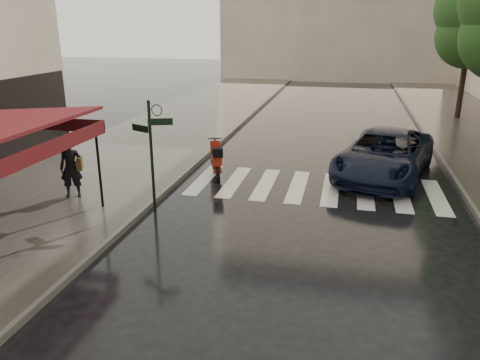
% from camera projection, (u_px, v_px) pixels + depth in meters
% --- Properties ---
extents(ground, '(120.00, 120.00, 0.00)m').
position_uv_depth(ground, '(153.00, 268.00, 10.01)').
color(ground, black).
rests_on(ground, ground).
extents(sidewalk_near, '(6.00, 60.00, 0.12)m').
position_uv_depth(sidewalk_near, '(164.00, 133.00, 22.04)').
color(sidewalk_near, '#38332D').
rests_on(sidewalk_near, ground).
extents(curb_near, '(0.12, 60.00, 0.16)m').
position_uv_depth(curb_near, '(227.00, 136.00, 21.39)').
color(curb_near, '#595651').
rests_on(curb_near, ground).
extents(curb_far, '(0.12, 60.00, 0.16)m').
position_uv_depth(curb_far, '(433.00, 147.00, 19.49)').
color(curb_far, '#595651').
rests_on(curb_far, ground).
extents(crosswalk, '(7.85, 3.20, 0.01)m').
position_uv_depth(crosswalk, '(314.00, 188.00, 14.92)').
color(crosswalk, silver).
rests_on(crosswalk, ground).
extents(signpost, '(1.17, 0.29, 3.10)m').
position_uv_depth(signpost, '(151.00, 148.00, 12.46)').
color(signpost, black).
rests_on(signpost, ground).
extents(tree_far, '(3.80, 3.80, 8.16)m').
position_uv_depth(tree_far, '(472.00, 14.00, 23.77)').
color(tree_far, black).
rests_on(tree_far, sidewalk_far).
extents(pedestrian_with_umbrella, '(1.36, 1.37, 2.50)m').
position_uv_depth(pedestrian_with_umbrella, '(68.00, 142.00, 13.33)').
color(pedestrian_with_umbrella, black).
rests_on(pedestrian_with_umbrella, sidewalk_near).
extents(scooter, '(0.87, 1.73, 1.19)m').
position_uv_depth(scooter, '(216.00, 161.00, 15.89)').
color(scooter, black).
rests_on(scooter, ground).
extents(parked_car, '(3.96, 6.12, 1.57)m').
position_uv_depth(parked_car, '(385.00, 154.00, 15.77)').
color(parked_car, black).
rests_on(parked_car, ground).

